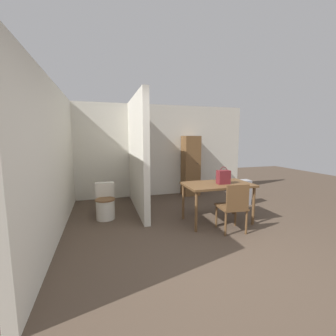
# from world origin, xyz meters

# --- Properties ---
(ground_plane) EXTENTS (16.00, 16.00, 0.00)m
(ground_plane) POSITION_xyz_m (0.00, 0.00, 0.00)
(ground_plane) COLOR #4C3D30
(wall_back) EXTENTS (5.26, 0.12, 2.50)m
(wall_back) POSITION_xyz_m (0.00, 3.73, 1.25)
(wall_back) COLOR beige
(wall_back) RESTS_ON ground_plane
(wall_left) EXTENTS (0.12, 4.67, 2.50)m
(wall_left) POSITION_xyz_m (-2.19, 1.84, 1.25)
(wall_left) COLOR beige
(wall_left) RESTS_ON ground_plane
(partition_wall) EXTENTS (0.12, 2.18, 2.50)m
(partition_wall) POSITION_xyz_m (-0.68, 2.58, 1.25)
(partition_wall) COLOR beige
(partition_wall) RESTS_ON ground_plane
(dining_table) EXTENTS (1.27, 0.76, 0.75)m
(dining_table) POSITION_xyz_m (0.66, 1.36, 0.68)
(dining_table) COLOR brown
(dining_table) RESTS_ON ground_plane
(wooden_chair) EXTENTS (0.47, 0.47, 0.86)m
(wooden_chair) POSITION_xyz_m (0.68, 0.84, 0.47)
(wooden_chair) COLOR brown
(wooden_chair) RESTS_ON ground_plane
(toilet) EXTENTS (0.39, 0.54, 0.69)m
(toilet) POSITION_xyz_m (-1.40, 2.19, 0.30)
(toilet) COLOR silver
(toilet) RESTS_ON ground_plane
(handbag) EXTENTS (0.23, 0.14, 0.33)m
(handbag) POSITION_xyz_m (0.74, 1.30, 0.89)
(handbag) COLOR maroon
(handbag) RESTS_ON dining_table
(wooden_cabinet) EXTENTS (0.44, 0.45, 1.66)m
(wooden_cabinet) POSITION_xyz_m (0.95, 3.44, 0.83)
(wooden_cabinet) COLOR brown
(wooden_cabinet) RESTS_ON ground_plane
(space_heater) EXTENTS (0.28, 0.24, 0.60)m
(space_heater) POSITION_xyz_m (1.85, 2.21, 0.30)
(space_heater) COLOR #9E9EA3
(space_heater) RESTS_ON ground_plane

